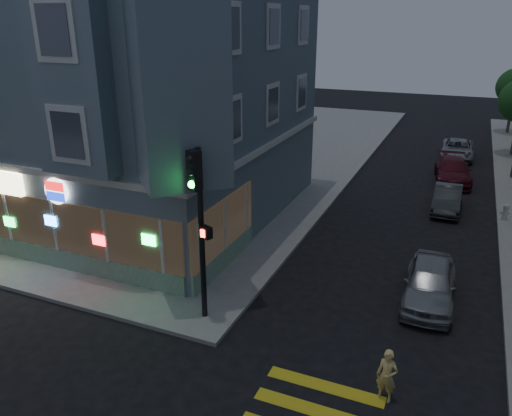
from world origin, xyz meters
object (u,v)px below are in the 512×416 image
Objects in this scene: running_child at (387,376)px; parked_car_b at (447,199)px; fire_hydrant at (506,212)px; traffic_signal at (199,208)px; parked_car_a at (430,283)px; parked_car_c at (453,171)px; parked_car_d at (457,149)px.

running_child reaches higher than parked_car_b.
parked_car_b is 2.78m from fire_hydrant.
traffic_signal reaches higher than parked_car_b.
parked_car_a reaches higher than parked_car_c.
running_child is at bearing -97.25° from parked_car_a.
parked_car_c is at bearing 88.56° from parked_car_a.
traffic_signal is (-6.61, -4.22, 3.26)m from parked_car_a.
fire_hydrant is at bearing 71.74° from parked_car_a.
parked_car_b reaches higher than fire_hydrant.
parked_car_b is 5.20m from parked_car_c.
parked_car_a is 0.74× the size of traffic_signal.
parked_car_c is at bearing 98.32° from running_child.
running_child is 26.21m from parked_car_d.
parked_car_a is at bearing -90.35° from parked_car_b.
traffic_signal is at bearing -116.08° from parked_car_c.
parked_car_c is (0.00, 5.20, 0.06)m from parked_car_b.
running_child reaches higher than parked_car_c.
parked_car_d is at bearing 98.12° from traffic_signal.
fire_hydrant is at bearing 77.67° from traffic_signal.
parked_car_a is 14.78m from parked_car_c.
fire_hydrant is (9.31, 13.15, -3.40)m from traffic_signal.
running_child is at bearing 11.16° from traffic_signal.
parked_car_b is (0.00, 9.58, -0.09)m from parked_car_a.
parked_car_b is (0.56, 15.07, -0.11)m from running_child.
traffic_signal is at bearing -125.30° from fire_hydrant.
parked_car_b is at bearing 166.39° from fire_hydrant.
running_child is at bearing -92.47° from parked_car_b.
parked_car_c is 1.04× the size of parked_car_d.
running_child is at bearing -98.48° from parked_car_c.
parked_car_a is 20.72m from parked_car_d.
fire_hydrant is (2.70, -11.79, -0.06)m from parked_car_d.
parked_car_d is 26.01m from traffic_signal.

